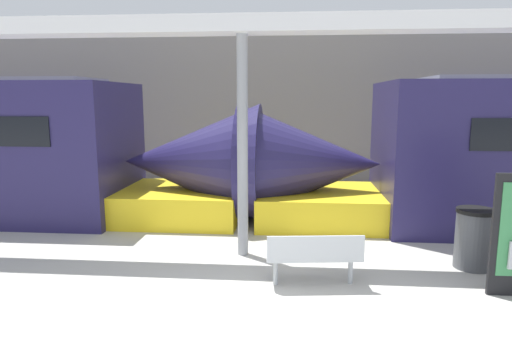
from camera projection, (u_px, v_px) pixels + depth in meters
name	position (u px, v px, depth m)	size (l,w,h in m)	color
ground_plane	(255.00, 329.00, 5.49)	(60.00, 60.00, 0.00)	#B2AFA8
station_wall	(282.00, 106.00, 14.74)	(56.00, 0.20, 5.00)	gray
bench_near	(314.00, 254.00, 6.68)	(1.45, 0.60, 0.81)	#ADB2B7
trash_bin	(474.00, 238.00, 7.41)	(0.63, 0.63, 0.99)	#4C4F54
support_column_near	(243.00, 148.00, 7.82)	(0.19, 0.19, 3.80)	gray
canopy_beam	(242.00, 25.00, 7.48)	(28.00, 0.60, 0.28)	silver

